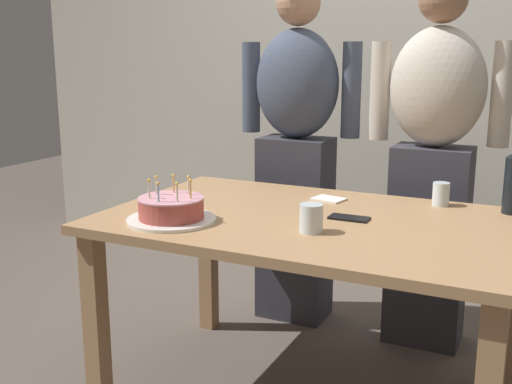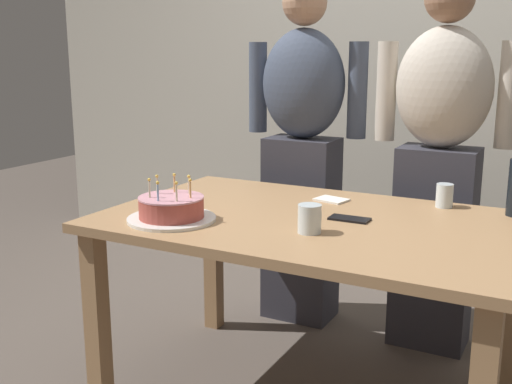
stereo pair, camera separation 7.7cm
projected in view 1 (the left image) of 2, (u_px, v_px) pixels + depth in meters
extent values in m
cube|color=beige|center=(412.00, 57.00, 3.51)|extent=(5.20, 0.10, 2.60)
cube|color=#A37A51|center=(311.00, 222.00, 2.28)|extent=(1.50, 0.96, 0.03)
cube|color=#A37A51|center=(96.00, 324.00, 2.29)|extent=(0.07, 0.07, 0.70)
cube|color=#A37A51|center=(208.00, 259.00, 3.01)|extent=(0.07, 0.07, 0.70)
cube|color=#A37A51|center=(510.00, 308.00, 2.43)|extent=(0.07, 0.07, 0.70)
cylinder|color=white|center=(172.00, 220.00, 2.23)|extent=(0.32, 0.32, 0.01)
cylinder|color=#B24C42|center=(171.00, 208.00, 2.22)|extent=(0.23, 0.23, 0.07)
cylinder|color=#D18E9E|center=(171.00, 198.00, 2.21)|extent=(0.23, 0.23, 0.01)
cylinder|color=#93B7DB|center=(158.00, 194.00, 2.14)|extent=(0.01, 0.01, 0.06)
sphere|color=#F9C64C|center=(158.00, 183.00, 2.13)|extent=(0.01, 0.01, 0.01)
cylinder|color=beige|center=(177.00, 194.00, 2.14)|extent=(0.01, 0.01, 0.06)
sphere|color=#F9C64C|center=(177.00, 184.00, 2.13)|extent=(0.01, 0.01, 0.01)
cylinder|color=#EAB266|center=(191.00, 191.00, 2.18)|extent=(0.01, 0.01, 0.06)
sphere|color=#F9C64C|center=(190.00, 181.00, 2.18)|extent=(0.01, 0.01, 0.01)
cylinder|color=beige|center=(189.00, 187.00, 2.25)|extent=(0.01, 0.01, 0.06)
sphere|color=#F9C64C|center=(188.00, 177.00, 2.24)|extent=(0.01, 0.01, 0.01)
cylinder|color=#EAB266|center=(174.00, 185.00, 2.27)|extent=(0.01, 0.01, 0.06)
sphere|color=#F9C64C|center=(173.00, 175.00, 2.27)|extent=(0.01, 0.01, 0.01)
cylinder|color=beige|center=(156.00, 187.00, 2.25)|extent=(0.01, 0.01, 0.06)
sphere|color=#F9C64C|center=(156.00, 177.00, 2.24)|extent=(0.01, 0.01, 0.01)
cylinder|color=beige|center=(149.00, 190.00, 2.19)|extent=(0.01, 0.01, 0.06)
sphere|color=#F9C64C|center=(149.00, 180.00, 2.18)|extent=(0.01, 0.01, 0.01)
cylinder|color=silver|center=(311.00, 218.00, 2.08)|extent=(0.08, 0.08, 0.10)
cylinder|color=silver|center=(441.00, 194.00, 2.44)|extent=(0.07, 0.07, 0.09)
cube|color=black|center=(349.00, 218.00, 2.25)|extent=(0.14, 0.07, 0.01)
cube|color=white|center=(329.00, 199.00, 2.54)|extent=(0.14, 0.12, 0.01)
cube|color=#33333D|center=(295.00, 229.00, 3.13)|extent=(0.34, 0.23, 0.92)
ellipsoid|color=#424C60|center=(297.00, 84.00, 2.97)|extent=(0.41, 0.27, 0.52)
sphere|color=tan|center=(298.00, 3.00, 2.89)|extent=(0.21, 0.21, 0.21)
cylinder|color=#424C60|center=(351.00, 90.00, 2.89)|extent=(0.09, 0.09, 0.44)
cylinder|color=#424C60|center=(251.00, 87.00, 3.11)|extent=(0.09, 0.09, 0.44)
cube|color=#33333D|center=(427.00, 246.00, 2.85)|extent=(0.34, 0.23, 0.92)
ellipsoid|color=beige|center=(438.00, 87.00, 2.69)|extent=(0.41, 0.27, 0.52)
cylinder|color=beige|center=(502.00, 95.00, 2.61)|extent=(0.09, 0.09, 0.44)
cylinder|color=beige|center=(380.00, 91.00, 2.84)|extent=(0.09, 0.09, 0.44)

